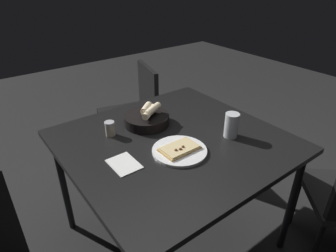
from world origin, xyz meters
name	(u,v)px	position (x,y,z in m)	size (l,w,h in m)	color
ground	(173,236)	(0.00, 0.00, 0.00)	(8.00, 8.00, 0.00)	#252525
dining_table	(174,148)	(0.00, 0.00, 0.69)	(1.07, 1.12, 0.75)	black
pizza_plate	(180,150)	(0.11, -0.05, 0.76)	(0.27, 0.27, 0.04)	white
bread_basket	(147,118)	(-0.22, -0.02, 0.79)	(0.26, 0.26, 0.12)	black
beer_glass	(231,126)	(0.16, 0.26, 0.81)	(0.08, 0.08, 0.14)	silver
pepper_shaker	(110,129)	(-0.24, -0.25, 0.79)	(0.05, 0.05, 0.08)	#BFB299
napkin	(124,164)	(0.04, -0.33, 0.75)	(0.16, 0.12, 0.00)	white
chair_far	(135,108)	(-0.94, 0.32, 0.49)	(0.53, 0.53, 0.84)	black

